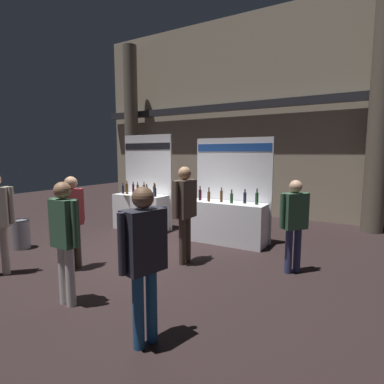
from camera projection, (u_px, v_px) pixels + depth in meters
ground_plane at (142, 254)px, 6.28m from camera, size 24.00×24.00×0.00m
hall_colonnade at (237, 118)px, 10.31m from camera, size 11.06×1.14×6.63m
exhibitor_booth_0 at (142, 207)px, 8.34m from camera, size 1.59×0.73×2.60m
exhibitor_booth_1 at (227, 217)px, 7.08m from camera, size 1.91×0.66×2.45m
trash_bin at (21, 234)px, 6.65m from camera, size 0.37×0.37×0.65m
visitor_0 at (72, 216)px, 5.37m from camera, size 0.23×0.49×1.68m
visitor_2 at (185, 205)px, 5.66m from camera, size 0.27×0.62×1.84m
visitor_3 at (294, 218)px, 5.21m from camera, size 0.45×0.46×1.63m
visitor_4 at (65, 233)px, 4.08m from camera, size 0.53×0.23×1.71m
visitor_5 at (144, 251)px, 3.19m from camera, size 0.36×0.59×1.74m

